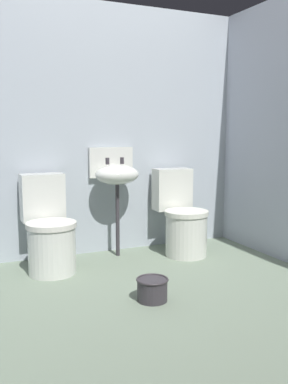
{
  "coord_description": "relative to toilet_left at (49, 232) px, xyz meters",
  "views": [
    {
      "loc": [
        -1.21,
        -2.45,
        1.14
      ],
      "look_at": [
        0.0,
        0.32,
        0.7
      ],
      "focal_mm": 39.56,
      "sensor_mm": 36.0,
      "label": 1
    }
  ],
  "objects": [
    {
      "name": "sink",
      "position": [
        0.65,
        0.19,
        0.43
      ],
      "size": [
        0.42,
        0.35,
        0.99
      ],
      "color": "#343035",
      "rests_on": "ground"
    },
    {
      "name": "toilet_right",
      "position": [
        1.23,
        -0.0,
        0.0
      ],
      "size": [
        0.41,
        0.6,
        0.78
      ],
      "rotation": [
        0.0,
        0.0,
        3.12
      ],
      "color": "silver",
      "rests_on": "ground"
    },
    {
      "name": "wall_back",
      "position": [
        0.58,
        0.4,
        0.82
      ],
      "size": [
        3.11,
        0.1,
        2.28
      ],
      "primitive_type": "cube",
      "color": "#A5AFB9",
      "rests_on": "ground"
    },
    {
      "name": "bucket",
      "position": [
        0.51,
        -0.92,
        -0.24
      ],
      "size": [
        0.22,
        0.22,
        0.16
      ],
      "color": "#343035",
      "rests_on": "ground"
    },
    {
      "name": "ground_plane",
      "position": [
        0.58,
        -0.94,
        -0.36
      ],
      "size": [
        3.11,
        2.99,
        0.08
      ],
      "primitive_type": "cube",
      "color": "gray"
    },
    {
      "name": "toilet_left",
      "position": [
        0.0,
        0.0,
        0.0
      ],
      "size": [
        0.41,
        0.6,
        0.78
      ],
      "rotation": [
        0.0,
        0.0,
        3.17
      ],
      "color": "silver",
      "rests_on": "ground"
    }
  ]
}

